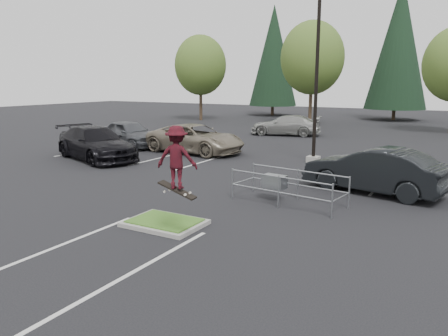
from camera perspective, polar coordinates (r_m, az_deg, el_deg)
The scene contains 15 objects.
ground at distance 12.99m, azimuth -7.74°, elevation -7.41°, with size 120.00×120.00×0.00m, color black.
grass_median at distance 12.96m, azimuth -7.75°, elevation -7.08°, with size 2.20×1.60×0.16m.
stall_lines at distance 18.56m, azimuth 0.24°, elevation -1.59°, with size 22.62×17.60×0.01m.
light_pole at distance 22.84m, azimuth 12.02°, elevation 12.10°, with size 0.70×0.60×10.12m.
decid_a at distance 47.29m, azimuth -3.09°, elevation 13.03°, with size 5.44×5.44×8.91m.
decid_b at distance 42.52m, azimuth 11.43°, elevation 13.64°, with size 5.89×5.89×9.64m.
conif_a at distance 54.27m, azimuth 6.49°, elevation 14.35°, with size 5.72×5.72×13.00m.
conif_b at distance 50.92m, azimuth 21.87°, elevation 14.69°, with size 6.38×6.38×14.50m.
cart_corral at distance 15.32m, azimuth 7.02°, elevation -1.83°, with size 4.00×1.91×1.09m.
skateboarder at distance 10.95m, azimuth -6.23°, elevation 1.33°, with size 1.16×0.89×1.83m.
car_l_tan at distance 25.67m, azimuth -3.75°, elevation 3.86°, with size 2.76×5.99×1.66m, color gray.
car_l_black at distance 24.46m, azimuth -16.52°, elevation 3.15°, with size 2.45×6.03×1.75m, color black.
car_l_grey at distance 28.61m, azimuth -12.32°, elevation 4.42°, with size 1.99×4.95×1.69m, color #494B50.
car_r_charc at distance 17.31m, azimuth 19.03°, elevation -0.27°, with size 1.81×5.20×1.71m, color black.
car_far_silver at distance 34.28m, azimuth 8.14°, elevation 5.55°, with size 2.18×5.35×1.55m, color #9B9C97.
Camera 1 is at (7.55, -9.72, 4.14)m, focal length 35.00 mm.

